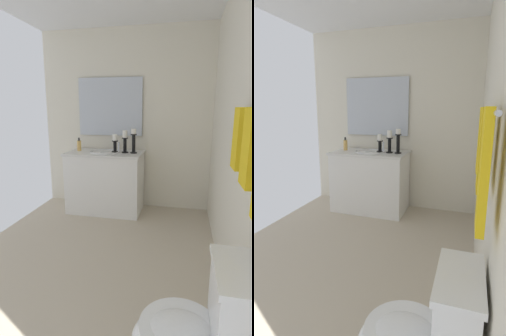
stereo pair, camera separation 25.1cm
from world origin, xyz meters
TOP-DOWN VIEW (x-y plane):
  - floor at (0.00, 0.00)m, footprint 3.17×2.39m
  - wall_back at (0.00, 1.20)m, footprint 3.17×0.04m
  - wall_left at (-1.59, 0.00)m, footprint 0.04×2.39m
  - vanity_cabinet at (-1.26, -0.21)m, footprint 0.58×1.02m
  - sink_basin at (-1.26, -0.21)m, footprint 0.40×0.40m
  - mirror at (-1.54, -0.21)m, footprint 0.02×0.91m
  - candle_holder_tall at (-1.26, 0.18)m, footprint 0.09×0.09m
  - candle_holder_short at (-1.27, 0.06)m, footprint 0.09×0.09m
  - candle_holder_mid at (-1.30, -0.08)m, footprint 0.09×0.09m
  - soap_bottle at (-1.29, -0.59)m, footprint 0.06×0.06m
  - towel_near_vanity at (0.49, 1.12)m, footprint 0.16×0.03m
  - towel_center at (0.77, 1.12)m, footprint 0.17×0.03m

SIDE VIEW (x-z plane):
  - floor at x=0.00m, z-range -0.02..0.00m
  - vanity_cabinet at x=-1.26m, z-range 0.00..0.83m
  - sink_basin at x=-1.26m, z-range 0.66..0.91m
  - soap_bottle at x=-1.29m, z-range 0.81..0.99m
  - candle_holder_mid at x=-1.30m, z-range 0.83..1.07m
  - candle_holder_short at x=-1.27m, z-range 0.83..1.13m
  - candle_holder_tall at x=-1.26m, z-range 0.83..1.15m
  - towel_center at x=0.77m, z-range 1.03..1.41m
  - wall_back at x=0.00m, z-range 0.00..2.45m
  - wall_left at x=-1.59m, z-range 0.00..2.45m
  - towel_near_vanity at x=0.49m, z-range 1.06..1.41m
  - mirror at x=-1.54m, z-range 1.02..1.81m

